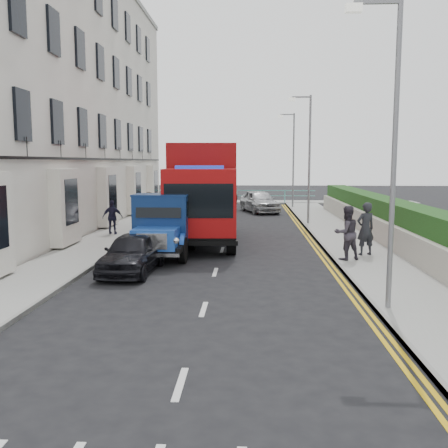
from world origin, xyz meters
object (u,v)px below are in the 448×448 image
lamp_near (389,138)px  lamp_mid (307,152)px  parked_car_front (132,253)px  red_lorry (203,190)px  lamp_far (292,154)px  bedford_lorry (163,230)px  pedestrian_east_near (366,229)px

lamp_near → lamp_mid: size_ratio=1.00×
lamp_near → parked_car_front: 8.49m
lamp_mid → parked_car_front: lamp_mid is taller
lamp_mid → red_lorry: 7.93m
lamp_near → parked_car_front: bearing=150.5°
lamp_mid → parked_car_front: size_ratio=1.89×
lamp_mid → lamp_far: size_ratio=1.00×
lamp_mid → bedford_lorry: lamp_mid is taller
lamp_far → pedestrian_east_near: lamp_far is taller
lamp_near → lamp_mid: same height
lamp_far → red_lorry: 16.70m
bedford_lorry → pedestrian_east_near: bearing=4.2°
lamp_near → lamp_mid: 16.00m
lamp_near → lamp_mid: bearing=90.0°
lamp_far → red_lorry: size_ratio=0.86×
lamp_far → parked_car_front: 23.42m
bedford_lorry → parked_car_front: size_ratio=1.32×
lamp_near → pedestrian_east_near: bearing=80.7°
lamp_near → red_lorry: bearing=116.7°
parked_car_front → pedestrian_east_near: size_ratio=1.94×
lamp_far → pedestrian_east_near: size_ratio=3.66×
lamp_near → parked_car_front: (-6.78, 3.84, -3.36)m
bedford_lorry → lamp_mid: bearing=58.5°
red_lorry → lamp_mid: bearing=45.4°
lamp_mid → pedestrian_east_near: lamp_mid is taller
lamp_near → red_lorry: 11.55m
red_lorry → pedestrian_east_near: bearing=-33.4°
bedford_lorry → parked_car_front: bedford_lorry is taller
lamp_far → red_lorry: bearing=-108.0°
lamp_near → lamp_mid: (0.00, 16.00, 0.00)m
lamp_far → lamp_near: bearing=-90.0°
lamp_mid → bedford_lorry: bearing=-122.2°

